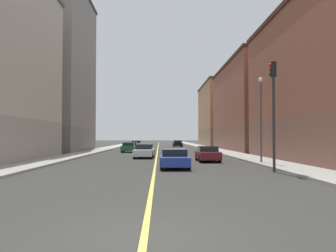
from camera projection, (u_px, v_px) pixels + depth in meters
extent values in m
plane|color=#31302D|center=(144.00, 236.00, 7.19)|extent=(400.00, 400.00, 0.00)
cube|color=#9E9B93|center=(212.00, 149.00, 56.37)|extent=(2.86, 168.00, 0.15)
cube|color=#9E9B93|center=(103.00, 149.00, 55.94)|extent=(2.86, 168.00, 0.15)
cube|color=#E5D14C|center=(158.00, 150.00, 56.15)|extent=(0.16, 154.00, 0.01)
cube|color=brown|center=(255.00, 138.00, 52.75)|extent=(9.10, 23.58, 3.64)
cube|color=#93513D|center=(255.00, 97.00, 52.95)|extent=(9.10, 23.58, 9.08)
cube|color=#42241B|center=(255.00, 66.00, 53.10)|extent=(9.40, 23.88, 0.40)
cube|color=#8F6B4F|center=(223.00, 137.00, 79.21)|extent=(9.10, 21.52, 3.94)
cube|color=#A8754C|center=(223.00, 107.00, 79.42)|extent=(9.10, 21.52, 9.72)
cube|color=#4B3422|center=(223.00, 85.00, 79.58)|extent=(9.40, 21.82, 0.40)
cube|color=slate|center=(53.00, 140.00, 49.42)|extent=(9.10, 16.16, 3.33)
cube|color=gray|center=(54.00, 61.00, 49.77)|extent=(9.10, 16.16, 19.10)
cylinder|color=#2D2D2D|center=(274.00, 124.00, 20.41)|extent=(0.16, 0.16, 5.58)
cube|color=black|center=(273.00, 69.00, 20.51)|extent=(0.28, 0.32, 0.90)
sphere|color=red|center=(271.00, 65.00, 20.51)|extent=(0.20, 0.20, 0.20)
sphere|color=#352204|center=(271.00, 70.00, 20.50)|extent=(0.20, 0.20, 0.20)
sphere|color=black|center=(271.00, 74.00, 20.50)|extent=(0.20, 0.20, 0.20)
cylinder|color=#4C4C51|center=(261.00, 122.00, 26.43)|extent=(0.14, 0.14, 6.10)
sphere|color=#EAEACC|center=(261.00, 80.00, 26.53)|extent=(0.36, 0.36, 0.36)
cube|color=white|center=(144.00, 152.00, 34.20)|extent=(1.97, 4.58, 0.62)
cube|color=black|center=(144.00, 147.00, 34.42)|extent=(1.65, 1.99, 0.50)
cylinder|color=black|center=(137.00, 154.00, 35.60)|extent=(0.24, 0.65, 0.64)
cylinder|color=black|center=(153.00, 154.00, 35.57)|extent=(0.24, 0.65, 0.64)
cylinder|color=black|center=(134.00, 155.00, 32.80)|extent=(0.24, 0.65, 0.64)
cylinder|color=black|center=(152.00, 155.00, 32.78)|extent=(0.24, 0.65, 0.64)
cube|color=#23389E|center=(174.00, 160.00, 22.84)|extent=(1.84, 4.21, 0.58)
cube|color=black|center=(174.00, 152.00, 23.00)|extent=(1.61, 1.78, 0.45)
cylinder|color=black|center=(161.00, 162.00, 24.12)|extent=(0.22, 0.64, 0.64)
cylinder|color=black|center=(186.00, 162.00, 24.16)|extent=(0.22, 0.64, 0.64)
cylinder|color=black|center=(162.00, 165.00, 21.51)|extent=(0.22, 0.64, 0.64)
cylinder|color=black|center=(189.00, 165.00, 21.56)|extent=(0.22, 0.64, 0.64)
cube|color=#1E6B38|center=(129.00, 148.00, 46.96)|extent=(1.78, 4.10, 0.65)
cube|color=black|center=(129.00, 144.00, 46.94)|extent=(1.53, 1.79, 0.42)
cylinder|color=black|center=(124.00, 149.00, 48.21)|extent=(0.23, 0.64, 0.64)
cylinder|color=black|center=(135.00, 149.00, 48.22)|extent=(0.23, 0.64, 0.64)
cylinder|color=black|center=(122.00, 150.00, 45.69)|extent=(0.23, 0.64, 0.64)
cylinder|color=black|center=(134.00, 150.00, 45.70)|extent=(0.23, 0.64, 0.64)
cube|color=red|center=(131.00, 147.00, 55.49)|extent=(1.91, 4.31, 0.61)
cube|color=black|center=(131.00, 143.00, 55.42)|extent=(1.65, 2.02, 0.42)
cylinder|color=black|center=(127.00, 148.00, 56.81)|extent=(0.23, 0.64, 0.64)
cylinder|color=black|center=(137.00, 148.00, 56.82)|extent=(0.23, 0.64, 0.64)
cylinder|color=black|center=(125.00, 148.00, 54.16)|extent=(0.23, 0.64, 0.64)
cylinder|color=black|center=(136.00, 148.00, 54.17)|extent=(0.23, 0.64, 0.64)
cube|color=black|center=(178.00, 144.00, 73.15)|extent=(1.95, 4.59, 0.63)
cube|color=black|center=(177.00, 141.00, 73.30)|extent=(1.67, 2.19, 0.49)
cylinder|color=black|center=(173.00, 145.00, 74.50)|extent=(0.24, 0.65, 0.64)
cylinder|color=black|center=(181.00, 145.00, 74.59)|extent=(0.24, 0.65, 0.64)
cylinder|color=black|center=(174.00, 145.00, 71.69)|extent=(0.24, 0.65, 0.64)
cylinder|color=black|center=(182.00, 145.00, 71.78)|extent=(0.24, 0.65, 0.64)
cube|color=maroon|center=(208.00, 155.00, 29.19)|extent=(1.72, 4.13, 0.62)
cube|color=black|center=(208.00, 149.00, 29.16)|extent=(1.51, 1.91, 0.44)
cylinder|color=black|center=(197.00, 157.00, 30.44)|extent=(0.22, 0.64, 0.64)
cylinder|color=black|center=(214.00, 157.00, 30.48)|extent=(0.22, 0.64, 0.64)
cylinder|color=black|center=(200.00, 159.00, 27.89)|extent=(0.22, 0.64, 0.64)
cylinder|color=black|center=(220.00, 159.00, 27.93)|extent=(0.22, 0.64, 0.64)
cube|color=silver|center=(136.00, 145.00, 67.82)|extent=(1.87, 4.44, 0.68)
cube|color=black|center=(137.00, 142.00, 67.97)|extent=(1.64, 2.26, 0.46)
cylinder|color=black|center=(133.00, 146.00, 69.17)|extent=(0.22, 0.64, 0.64)
cylinder|color=black|center=(141.00, 146.00, 69.20)|extent=(0.22, 0.64, 0.64)
cylinder|color=black|center=(131.00, 146.00, 66.42)|extent=(0.22, 0.64, 0.64)
cylinder|color=black|center=(140.00, 146.00, 66.46)|extent=(0.22, 0.64, 0.64)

